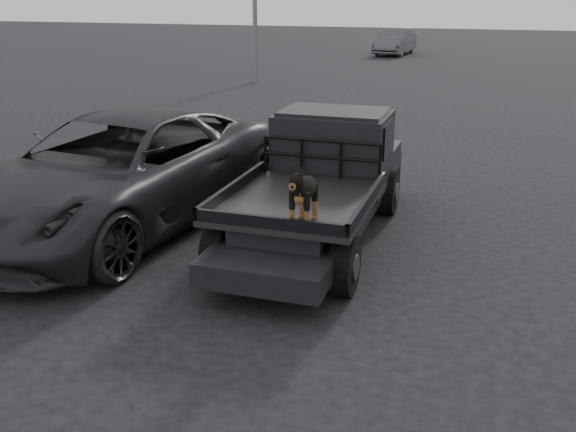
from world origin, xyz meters
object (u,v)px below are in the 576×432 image
(dog, at_px, (304,194))
(distant_car_a, at_px, (395,42))
(flatbed_ute, at_px, (317,210))
(parked_suv, at_px, (120,171))

(dog, relative_size, distant_car_a, 0.16)
(distant_car_a, bearing_deg, flatbed_ute, -77.90)
(parked_suv, bearing_deg, distant_car_a, 97.71)
(dog, bearing_deg, distant_car_a, 96.98)
(parked_suv, bearing_deg, flatbed_ute, 12.78)
(parked_suv, xyz_separation_m, distant_car_a, (-0.41, 30.12, -0.14))
(parked_suv, distance_m, distant_car_a, 30.12)
(flatbed_ute, height_order, distant_car_a, distant_car_a)
(flatbed_ute, height_order, dog, dog)
(flatbed_ute, relative_size, distant_car_a, 1.20)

